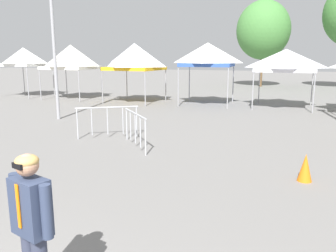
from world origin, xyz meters
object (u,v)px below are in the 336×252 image
at_px(canopy_tent_behind_center, 24,57).
at_px(canopy_tent_far_left, 135,57).
at_px(canopy_tent_behind_right, 208,55).
at_px(crowd_barrier_mid_lot, 135,123).
at_px(traffic_cone_lot_center, 305,168).
at_px(person_foreground, 32,223).
at_px(canopy_tent_left_of_center, 71,57).
at_px(crowd_barrier_near_person, 107,116).
at_px(tree_behind_tents_left, 263,30).
at_px(canopy_tent_behind_left, 286,60).

relative_size(canopy_tent_behind_center, canopy_tent_far_left, 0.95).
xyz_separation_m(canopy_tent_behind_right, crowd_barrier_mid_lot, (0.38, -10.17, -2.10)).
relative_size(canopy_tent_behind_right, traffic_cone_lot_center, 5.62).
bearing_deg(traffic_cone_lot_center, person_foreground, -117.54).
xyz_separation_m(canopy_tent_left_of_center, traffic_cone_lot_center, (14.36, -11.15, -2.41)).
distance_m(canopy_tent_left_of_center, canopy_tent_far_left, 4.76).
relative_size(crowd_barrier_near_person, traffic_cone_lot_center, 2.81).
relative_size(canopy_tent_left_of_center, crowd_barrier_mid_lot, 2.23).
bearing_deg(crowd_barrier_near_person, canopy_tent_behind_center, 142.99).
bearing_deg(canopy_tent_left_of_center, person_foreground, -54.77).
bearing_deg(tree_behind_tents_left, canopy_tent_left_of_center, -127.43).
distance_m(canopy_tent_behind_right, traffic_cone_lot_center, 12.86).
xyz_separation_m(canopy_tent_behind_left, tree_behind_tents_left, (-2.60, 13.57, 2.59)).
height_order(canopy_tent_far_left, canopy_tent_behind_left, canopy_tent_far_left).
bearing_deg(canopy_tent_behind_center, canopy_tent_behind_left, 1.71).
height_order(person_foreground, crowd_barrier_near_person, person_foreground).
bearing_deg(crowd_barrier_near_person, canopy_tent_behind_left, 61.15).
xyz_separation_m(canopy_tent_far_left, canopy_tent_behind_right, (4.39, 0.50, 0.12)).
distance_m(canopy_tent_far_left, crowd_barrier_near_person, 9.71).
bearing_deg(canopy_tent_behind_right, traffic_cone_lot_center, -65.55).
distance_m(tree_behind_tents_left, traffic_cone_lot_center, 25.95).
bearing_deg(canopy_tent_behind_left, person_foreground, -95.99).
bearing_deg(canopy_tent_left_of_center, crowd_barrier_near_person, -48.27).
distance_m(canopy_tent_far_left, tree_behind_tents_left, 15.68).
relative_size(canopy_tent_far_left, canopy_tent_behind_right, 1.00).
bearing_deg(crowd_barrier_mid_lot, person_foreground, -72.49).
bearing_deg(canopy_tent_behind_right, canopy_tent_far_left, -173.45).
bearing_deg(canopy_tent_far_left, tree_behind_tents_left, 67.10).
relative_size(canopy_tent_far_left, tree_behind_tents_left, 0.45).
bearing_deg(canopy_tent_behind_left, canopy_tent_behind_center, -178.29).
bearing_deg(crowd_barrier_near_person, traffic_cone_lot_center, -18.30).
bearing_deg(canopy_tent_far_left, crowd_barrier_mid_lot, -63.72).
height_order(canopy_tent_behind_center, traffic_cone_lot_center, canopy_tent_behind_center).
height_order(tree_behind_tents_left, crowd_barrier_mid_lot, tree_behind_tents_left).
bearing_deg(traffic_cone_lot_center, crowd_barrier_near_person, 161.70).
xyz_separation_m(person_foreground, tree_behind_tents_left, (-0.82, 30.53, 4.10)).
xyz_separation_m(canopy_tent_far_left, person_foreground, (6.85, -16.25, -1.71)).
distance_m(person_foreground, crowd_barrier_near_person, 8.15).
bearing_deg(canopy_tent_behind_center, crowd_barrier_near_person, -37.01).
distance_m(canopy_tent_left_of_center, person_foreground, 20.19).
bearing_deg(canopy_tent_behind_left, traffic_cone_lot_center, -85.23).
distance_m(canopy_tent_left_of_center, traffic_cone_lot_center, 18.34).
height_order(canopy_tent_left_of_center, tree_behind_tents_left, tree_behind_tents_left).
relative_size(canopy_tent_behind_center, tree_behind_tents_left, 0.43).
bearing_deg(canopy_tent_left_of_center, canopy_tent_behind_center, 179.93).
distance_m(canopy_tent_behind_right, person_foreground, 17.04).
relative_size(canopy_tent_far_left, crowd_barrier_near_person, 2.00).
bearing_deg(crowd_barrier_mid_lot, canopy_tent_behind_center, 143.83).
xyz_separation_m(canopy_tent_left_of_center, canopy_tent_behind_left, (13.39, 0.52, -0.18)).
relative_size(person_foreground, crowd_barrier_mid_lot, 1.13).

